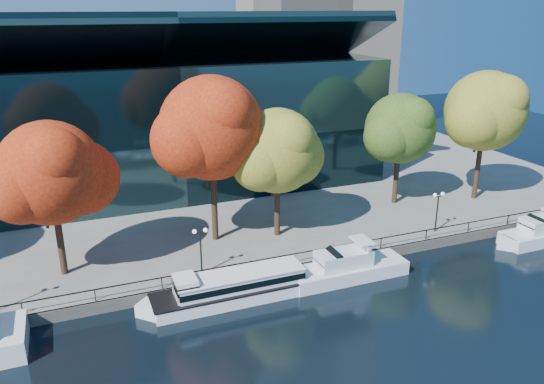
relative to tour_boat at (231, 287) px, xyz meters
name	(u,v)px	position (x,y,z in m)	size (l,w,h in m)	color
ground	(295,295)	(5.04, -1.21, -1.15)	(160.00, 160.00, 0.00)	black
promenade	(189,168)	(5.04, 35.17, -0.65)	(90.00, 67.08, 1.00)	slate
railing	(280,257)	(5.04, 2.04, 0.79)	(88.20, 0.08, 0.99)	black
convention_building	(163,120)	(1.04, 30.58, 7.36)	(50.00, 24.57, 21.43)	black
tour_boat	(231,287)	(0.00, 0.00, 0.00)	(14.26, 3.18, 2.71)	white
cruiser_near	(344,268)	(9.94, -0.19, -0.12)	(11.49, 2.96, 3.33)	white
cruiser_far	(540,232)	(31.45, -0.79, -0.11)	(10.09, 2.80, 3.29)	white
tree_1	(53,175)	(-11.83, 7.51, 8.38)	(10.25, 8.40, 12.81)	black
tree_2	(214,130)	(1.71, 9.46, 10.39)	(11.66, 9.56, 15.40)	black
tree_3	(279,153)	(7.52, 8.29, 8.06)	(9.81, 8.05, 12.31)	black
tree_4	(402,130)	(23.14, 11.60, 8.17)	(9.49, 7.78, 12.29)	black
tree_5	(487,113)	(32.57, 9.47, 9.75)	(10.95, 8.98, 14.47)	black
lamp_1	(200,241)	(-1.44, 3.29, 2.83)	(1.26, 0.36, 4.03)	black
lamp_2	(438,203)	(22.06, 3.29, 2.83)	(1.26, 0.36, 4.03)	black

